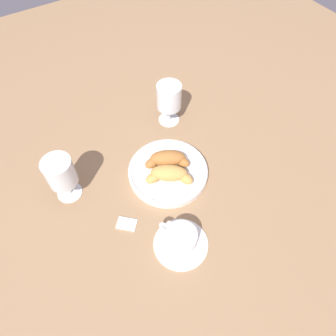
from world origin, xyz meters
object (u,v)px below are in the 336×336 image
object	(u,v)px
sugar_packet	(127,224)
juice_glass_right	(60,173)
croissant_large	(167,158)
coffee_cup_near	(181,240)
croissant_small	(169,174)
pastry_plate	(168,171)
juice_glass_left	(169,98)

from	to	relation	value
sugar_packet	juice_glass_right	bearing A→B (deg)	-18.77
croissant_large	coffee_cup_near	size ratio (longest dim) A/B	0.90
croissant_large	croissant_small	world-z (taller)	same
croissant_large	croissant_small	xyz separation A→B (m)	(0.02, 0.05, 0.00)
coffee_cup_near	pastry_plate	bearing A→B (deg)	-114.35
croissant_large	juice_glass_left	bearing A→B (deg)	-124.34
croissant_small	juice_glass_right	world-z (taller)	juice_glass_right
croissant_large	croissant_small	distance (m)	0.05
croissant_small	coffee_cup_near	xyz separation A→B (m)	(0.07, 0.17, -0.02)
coffee_cup_near	juice_glass_right	bearing A→B (deg)	-58.85
pastry_plate	croissant_large	distance (m)	0.04
coffee_cup_near	juice_glass_right	size ratio (longest dim) A/B	0.97
croissant_small	juice_glass_right	size ratio (longest dim) A/B	0.85
croissant_small	juice_glass_right	xyz separation A→B (m)	(0.25, -0.12, 0.05)
croissant_large	sugar_packet	bearing A→B (deg)	27.61
croissant_large	sugar_packet	world-z (taller)	croissant_large
croissant_small	sugar_packet	xyz separation A→B (m)	(0.16, 0.05, -0.04)
sugar_packet	croissant_small	bearing A→B (deg)	-119.53
coffee_cup_near	juice_glass_right	world-z (taller)	juice_glass_right
croissant_small	juice_glass_left	world-z (taller)	juice_glass_left
juice_glass_right	juice_glass_left	bearing A→B (deg)	-167.18
juice_glass_left	coffee_cup_near	bearing A→B (deg)	61.09
pastry_plate	juice_glass_right	bearing A→B (deg)	-19.65
coffee_cup_near	juice_glass_left	xyz separation A→B (m)	(-0.21, -0.37, 0.07)
pastry_plate	sugar_packet	xyz separation A→B (m)	(0.17, 0.08, -0.01)
pastry_plate	sugar_packet	distance (m)	0.19
croissant_small	juice_glass_left	size ratio (longest dim) A/B	0.85
pastry_plate	croissant_small	xyz separation A→B (m)	(0.01, 0.03, 0.03)
croissant_small	sugar_packet	distance (m)	0.17
pastry_plate	croissant_small	size ratio (longest dim) A/B	1.90
juice_glass_right	croissant_large	bearing A→B (deg)	165.27
croissant_small	croissant_large	bearing A→B (deg)	-116.79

